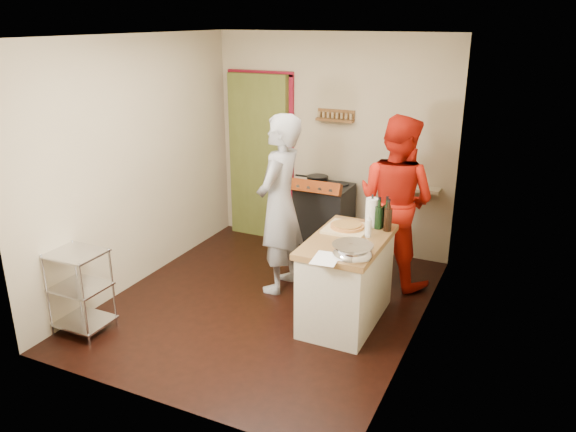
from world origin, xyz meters
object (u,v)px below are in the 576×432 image
object	(u,v)px
wire_shelving	(80,288)
island	(347,277)
person_stripe	(280,205)
person_red	(396,201)
stove	(324,219)

from	to	relation	value
wire_shelving	island	world-z (taller)	island
person_stripe	island	bearing A→B (deg)	66.95
wire_shelving	person_red	world-z (taller)	person_red
stove	wire_shelving	distance (m)	2.94
island	person_red	bearing A→B (deg)	81.49
person_stripe	person_red	bearing A→B (deg)	122.78
wire_shelving	person_stripe	size ratio (longest dim) A/B	0.43
person_stripe	person_red	xyz separation A→B (m)	(1.03, 0.69, -0.02)
stove	island	size ratio (longest dim) A/B	0.82
island	person_red	xyz separation A→B (m)	(0.16, 1.04, 0.47)
person_stripe	stove	bearing A→B (deg)	174.77
person_red	person_stripe	bearing A→B (deg)	50.49
stove	person_red	bearing A→B (deg)	-20.96
wire_shelving	stove	bearing A→B (deg)	63.15
person_stripe	wire_shelving	bearing A→B (deg)	-39.55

